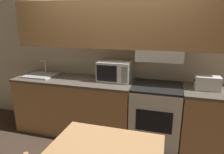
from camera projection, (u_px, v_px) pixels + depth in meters
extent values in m
plane|color=#3D2D23|center=(118.00, 125.00, 3.54)|extent=(16.00, 16.00, 0.00)
cube|color=silver|center=(119.00, 54.00, 3.22)|extent=(5.61, 0.05, 2.55)
cube|color=tan|center=(116.00, 25.00, 2.92)|extent=(3.21, 0.32, 0.68)
cube|color=white|center=(160.00, 55.00, 2.86)|extent=(0.65, 0.34, 0.16)
cube|color=tan|center=(75.00, 106.00, 3.30)|extent=(1.89, 0.64, 0.86)
cube|color=brown|center=(74.00, 80.00, 3.18)|extent=(1.91, 0.66, 0.04)
cube|color=tan|center=(203.00, 122.00, 2.77)|extent=(0.60, 0.64, 0.86)
cube|color=brown|center=(208.00, 91.00, 2.65)|extent=(0.62, 0.66, 0.04)
cube|color=white|center=(155.00, 115.00, 2.95)|extent=(0.69, 0.64, 0.87)
cube|color=black|center=(157.00, 87.00, 2.83)|extent=(0.69, 0.64, 0.03)
cube|color=black|center=(154.00, 122.00, 2.64)|extent=(0.48, 0.01, 0.30)
cylinder|color=black|center=(145.00, 88.00, 2.75)|extent=(0.10, 0.10, 0.01)
cylinder|color=black|center=(168.00, 90.00, 2.67)|extent=(0.10, 0.10, 0.01)
cylinder|color=black|center=(147.00, 83.00, 2.99)|extent=(0.10, 0.10, 0.01)
cylinder|color=black|center=(168.00, 84.00, 2.91)|extent=(0.10, 0.10, 0.01)
cube|color=white|center=(115.00, 71.00, 3.05)|extent=(0.49, 0.38, 0.30)
cube|color=black|center=(106.00, 73.00, 2.89)|extent=(0.31, 0.01, 0.24)
cube|color=gray|center=(124.00, 75.00, 2.82)|extent=(0.09, 0.01, 0.24)
cube|color=white|center=(207.00, 83.00, 2.63)|extent=(0.31, 0.17, 0.18)
cube|color=black|center=(195.00, 80.00, 2.67)|extent=(0.01, 0.02, 0.02)
cube|color=black|center=(199.00, 76.00, 2.64)|extent=(0.04, 0.12, 0.01)
cube|color=black|center=(205.00, 77.00, 2.62)|extent=(0.04, 0.12, 0.01)
cube|color=black|center=(211.00, 77.00, 2.60)|extent=(0.04, 0.12, 0.01)
cube|color=black|center=(218.00, 77.00, 2.58)|extent=(0.04, 0.12, 0.01)
cube|color=#B7BABF|center=(41.00, 75.00, 3.33)|extent=(0.47, 0.41, 0.02)
cube|color=#4C4F54|center=(40.00, 75.00, 3.31)|extent=(0.40, 0.31, 0.01)
cylinder|color=#B7BABF|center=(45.00, 67.00, 3.44)|extent=(0.02, 0.02, 0.21)
cylinder|color=#B7BABF|center=(43.00, 61.00, 3.36)|extent=(0.02, 0.12, 0.02)
cube|color=tan|center=(106.00, 148.00, 1.68)|extent=(0.94, 0.63, 0.04)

